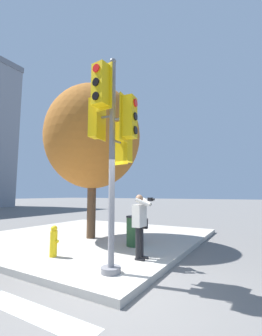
{
  "coord_description": "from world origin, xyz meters",
  "views": [
    {
      "loc": [
        -3.55,
        -2.47,
        1.76
      ],
      "look_at": [
        0.96,
        0.15,
        2.37
      ],
      "focal_mm": 24.0,
      "sensor_mm": 36.0,
      "label": 1
    }
  ],
  "objects_px": {
    "street_tree": "(93,137)",
    "fire_hydrant": "(54,241)",
    "person_photographer": "(140,220)",
    "traffic_signal_pole": "(112,131)",
    "trash_bin": "(134,231)"
  },
  "relations": [
    {
      "from": "person_photographer",
      "to": "trash_bin",
      "type": "xyz_separation_m",
      "value": [
        1.16,
        0.82,
        -0.48
      ]
    },
    {
      "from": "traffic_signal_pole",
      "to": "street_tree",
      "type": "xyz_separation_m",
      "value": [
        2.67,
        2.8,
        0.84
      ]
    },
    {
      "from": "traffic_signal_pole",
      "to": "fire_hydrant",
      "type": "height_order",
      "value": "traffic_signal_pole"
    },
    {
      "from": "person_photographer",
      "to": "fire_hydrant",
      "type": "bearing_deg",
      "value": 115.19
    },
    {
      "from": "fire_hydrant",
      "to": "trash_bin",
      "type": "height_order",
      "value": "trash_bin"
    },
    {
      "from": "traffic_signal_pole",
      "to": "street_tree",
      "type": "height_order",
      "value": "street_tree"
    },
    {
      "from": "traffic_signal_pole",
      "to": "trash_bin",
      "type": "bearing_deg",
      "value": 18.2
    },
    {
      "from": "street_tree",
      "to": "trash_bin",
      "type": "xyz_separation_m",
      "value": [
        -0.32,
        -2.02,
        -3.35
      ]
    },
    {
      "from": "traffic_signal_pole",
      "to": "person_photographer",
      "type": "xyz_separation_m",
      "value": [
        1.19,
        -0.05,
        -2.03
      ]
    },
    {
      "from": "traffic_signal_pole",
      "to": "fire_hydrant",
      "type": "distance_m",
      "value": 3.27
    },
    {
      "from": "street_tree",
      "to": "fire_hydrant",
      "type": "relative_size",
      "value": 7.37
    },
    {
      "from": "person_photographer",
      "to": "fire_hydrant",
      "type": "relative_size",
      "value": 2.01
    },
    {
      "from": "person_photographer",
      "to": "traffic_signal_pole",
      "type": "bearing_deg",
      "value": 177.56
    },
    {
      "from": "person_photographer",
      "to": "street_tree",
      "type": "bearing_deg",
      "value": 62.6
    },
    {
      "from": "street_tree",
      "to": "fire_hydrant",
      "type": "xyz_separation_m",
      "value": [
        -2.43,
        -0.81,
        -3.42
      ]
    }
  ]
}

